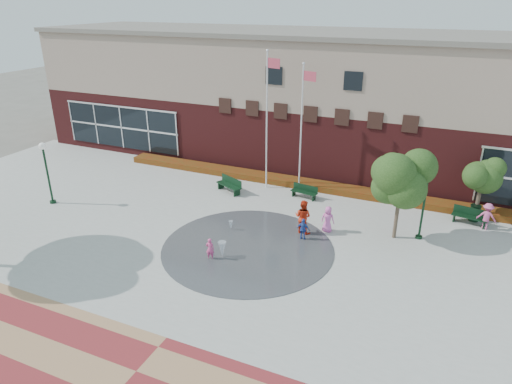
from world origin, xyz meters
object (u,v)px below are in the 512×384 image
at_px(flagpole_left, 267,115).
at_px(bench_left, 229,188).
at_px(trash_can, 475,213).
at_px(flagpole_right, 302,123).
at_px(child_splash, 210,249).

relative_size(flagpole_left, bench_left, 4.39).
bearing_deg(flagpole_left, trash_can, 18.00).
height_order(flagpole_left, bench_left, flagpole_left).
xyz_separation_m(flagpole_left, bench_left, (-1.87, -1.66, -4.47)).
bearing_deg(trash_can, bench_left, -172.58).
relative_size(flagpole_right, child_splash, 7.27).
relative_size(trash_can, child_splash, 0.85).
bearing_deg(trash_can, flagpole_left, -179.18).
height_order(flagpole_right, bench_left, flagpole_right).
height_order(flagpole_right, child_splash, flagpole_right).
relative_size(flagpole_left, child_splash, 7.85).
bearing_deg(child_splash, flagpole_right, -109.71).
height_order(flagpole_left, trash_can, flagpole_left).
relative_size(bench_left, trash_can, 2.10).
distance_m(flagpole_right, bench_left, 6.05).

